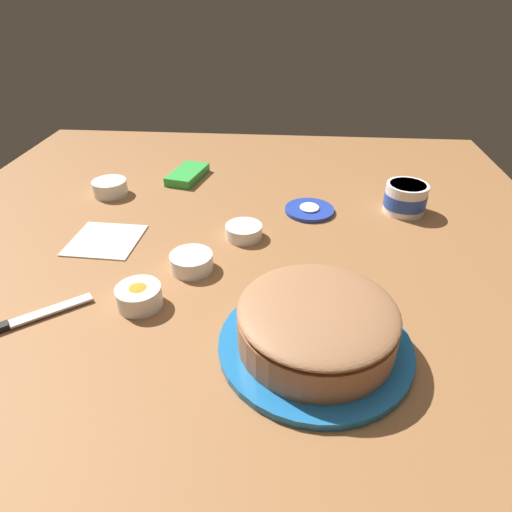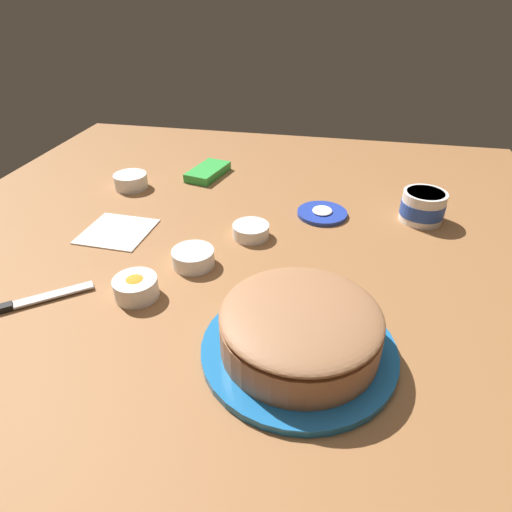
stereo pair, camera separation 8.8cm
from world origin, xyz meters
TOP-DOWN VIEW (x-y plane):
  - ground_plane at (0.00, 0.00)m, footprint 1.54×1.54m
  - frosted_cake at (0.32, 0.17)m, footprint 0.31×0.31m
  - frosting_tub at (-0.18, 0.41)m, footprint 0.10×0.10m
  - frosting_tub_lid at (-0.16, 0.17)m, footprint 0.12×0.12m
  - spreading_knife at (0.32, -0.35)m, footprint 0.16×0.20m
  - sprinkle_bowl_orange at (0.24, -0.14)m, footprint 0.08×0.08m
  - sprinkle_bowl_blue at (0.12, -0.07)m, footprint 0.09×0.09m
  - sprinkle_bowl_green at (-0.22, -0.36)m, footprint 0.09×0.09m
  - sprinkle_bowl_rainbow at (-0.02, 0.02)m, footprint 0.08×0.08m
  - candy_box_lower at (-0.34, -0.18)m, footprint 0.16×0.11m
  - paper_napkin at (0.02, -0.29)m, footprint 0.16×0.16m

SIDE VIEW (x-z plane):
  - ground_plane at x=0.00m, z-range 0.00..0.00m
  - paper_napkin at x=0.02m, z-range 0.00..0.01m
  - spreading_knife at x=0.32m, z-range 0.00..0.01m
  - frosting_tub_lid at x=-0.16m, z-range 0.00..0.01m
  - candy_box_lower at x=-0.34m, z-range 0.00..0.02m
  - sprinkle_bowl_rainbow at x=-0.02m, z-range 0.00..0.03m
  - sprinkle_bowl_blue at x=0.12m, z-range 0.00..0.04m
  - sprinkle_bowl_orange at x=0.24m, z-range 0.00..0.04m
  - sprinkle_bowl_green at x=-0.22m, z-range 0.00..0.04m
  - frosting_tub at x=-0.18m, z-range 0.00..0.08m
  - frosted_cake at x=0.32m, z-range 0.00..0.09m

